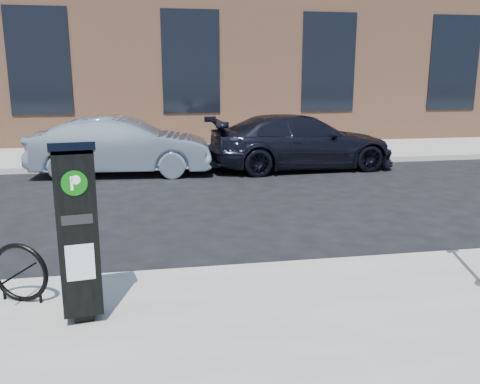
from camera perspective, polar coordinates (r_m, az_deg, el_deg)
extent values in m
plane|color=black|center=(6.84, 3.59, -9.19)|extent=(120.00, 120.00, 0.00)
cube|color=gray|center=(20.36, -5.84, 5.92)|extent=(60.00, 12.00, 0.15)
cube|color=#9E9B93|center=(6.80, 3.64, -8.66)|extent=(60.00, 0.12, 0.16)
cube|color=#9E9B93|center=(14.47, -3.97, 3.04)|extent=(60.00, 0.12, 0.16)
cube|color=#996445|center=(23.24, -6.68, 16.48)|extent=(28.00, 10.00, 8.00)
cube|color=black|center=(18.46, -21.65, 13.47)|extent=(2.00, 0.06, 3.50)
cube|color=black|center=(18.19, -5.54, 14.32)|extent=(2.00, 0.06, 3.50)
cube|color=black|center=(19.27, 9.92, 14.12)|extent=(2.00, 0.06, 3.50)
cube|color=black|center=(21.49, 22.90, 13.18)|extent=(2.00, 0.06, 3.50)
cube|color=black|center=(5.57, -17.09, -12.95)|extent=(0.22, 0.22, 0.10)
cube|color=black|center=(5.26, -17.71, -4.48)|extent=(0.43, 0.39, 1.62)
cube|color=black|center=(5.08, -18.37, 4.71)|extent=(0.47, 0.43, 0.15)
cylinder|color=#065009|center=(4.96, -18.11, 0.96)|extent=(0.24, 0.05, 0.24)
cube|color=white|center=(4.96, -18.11, 0.96)|extent=(0.09, 0.02, 0.13)
cube|color=silver|center=(5.18, -17.49, -7.56)|extent=(0.27, 0.05, 0.36)
cube|color=black|center=(5.04, -17.82, -2.97)|extent=(0.28, 0.05, 0.10)
torus|color=black|center=(6.09, -23.47, -8.31)|extent=(0.65, 0.30, 0.67)
cylinder|color=black|center=(6.31, -24.94, -10.31)|extent=(0.03, 0.03, 0.13)
cylinder|color=black|center=(6.07, -21.49, -10.91)|extent=(0.03, 0.03, 0.13)
imported|color=#8799AC|center=(13.68, -13.14, 5.07)|extent=(4.74, 1.97, 1.52)
imported|color=black|center=(14.29, 6.89, 5.61)|extent=(5.29, 2.37, 1.51)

